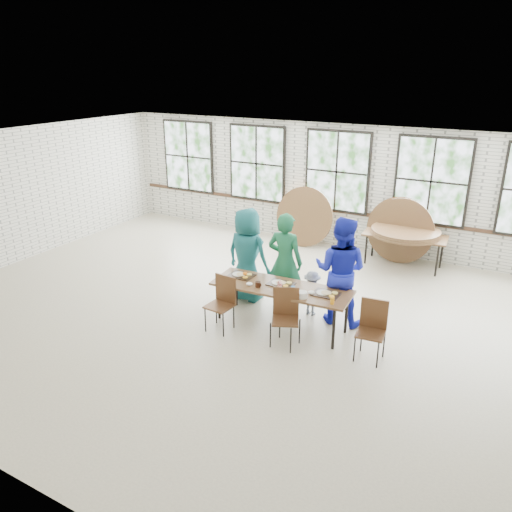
{
  "coord_description": "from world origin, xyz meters",
  "views": [
    {
      "loc": [
        4.06,
        -6.95,
        4.27
      ],
      "look_at": [
        0.0,
        0.4,
        1.05
      ],
      "focal_mm": 35.0,
      "sensor_mm": 36.0,
      "label": 1
    }
  ],
  "objects_px": {
    "dining_table": "(281,289)",
    "chair_near_left": "(223,298)",
    "chair_near_right": "(286,312)",
    "storage_table": "(405,237)"
  },
  "relations": [
    {
      "from": "chair_near_right",
      "to": "dining_table",
      "type": "bearing_deg",
      "value": 99.25
    },
    {
      "from": "chair_near_right",
      "to": "chair_near_left",
      "type": "bearing_deg",
      "value": 159.43
    },
    {
      "from": "dining_table",
      "to": "chair_near_right",
      "type": "bearing_deg",
      "value": -59.93
    },
    {
      "from": "chair_near_left",
      "to": "storage_table",
      "type": "bearing_deg",
      "value": 69.98
    },
    {
      "from": "chair_near_left",
      "to": "storage_table",
      "type": "relative_size",
      "value": 0.51
    },
    {
      "from": "chair_near_right",
      "to": "storage_table",
      "type": "relative_size",
      "value": 0.51
    },
    {
      "from": "dining_table",
      "to": "chair_near_left",
      "type": "bearing_deg",
      "value": -149.74
    },
    {
      "from": "dining_table",
      "to": "chair_near_left",
      "type": "height_order",
      "value": "chair_near_left"
    },
    {
      "from": "dining_table",
      "to": "chair_near_left",
      "type": "relative_size",
      "value": 2.57
    },
    {
      "from": "storage_table",
      "to": "chair_near_right",
      "type": "bearing_deg",
      "value": -105.06
    }
  ]
}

